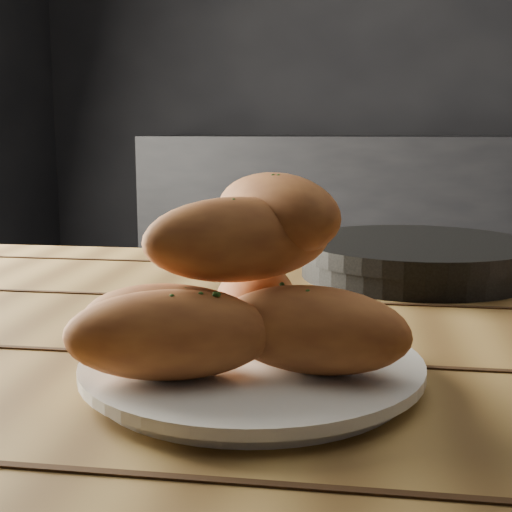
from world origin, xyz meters
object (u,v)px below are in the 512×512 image
Objects in this scene: plate at (252,369)px; skillet at (417,258)px; table at (472,442)px; bread_rolls at (237,291)px.

plate is 0.60× the size of skillet.
bread_rolls reaches higher than table.
skillet reaches higher than table.
bread_rolls reaches higher than plate.
plate is at bearing -140.66° from table.
skillet is (0.15, 0.40, 0.01)m from plate.
table is at bearing 39.07° from bread_rolls.
bread_rolls is 0.58× the size of skillet.
bread_rolls is (-0.19, -0.16, 0.17)m from table.
plate is 0.06m from bread_rolls.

